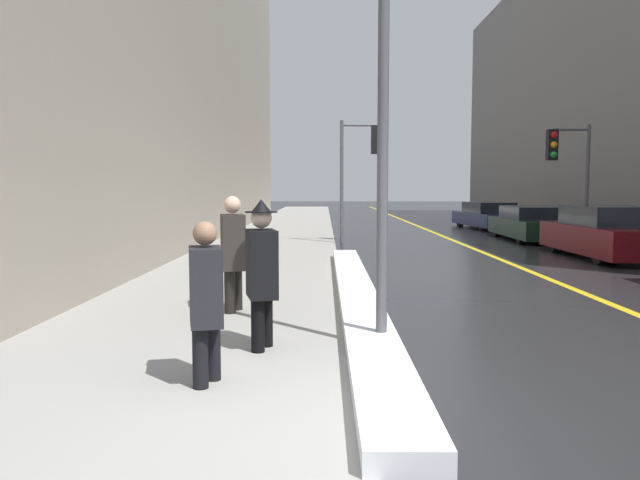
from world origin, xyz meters
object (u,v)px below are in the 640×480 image
at_px(pedestrian_nearside, 206,295).
at_px(parked_car_dark_green, 532,224).
at_px(traffic_light_near, 363,155).
at_px(pedestrian_with_shoulder_bag, 233,248).
at_px(traffic_light_far, 566,159).
at_px(parked_car_navy, 487,216).
at_px(lamp_post, 383,87).
at_px(pedestrian_trailing, 262,268).
at_px(parked_car_maroon, 606,234).

bearing_deg(pedestrian_nearside, parked_car_dark_green, 139.67).
height_order(traffic_light_near, pedestrian_nearside, traffic_light_near).
relative_size(pedestrian_with_shoulder_bag, parked_car_dark_green, 0.33).
relative_size(traffic_light_far, parked_car_navy, 0.74).
relative_size(lamp_post, traffic_light_near, 1.20).
relative_size(pedestrian_trailing, parked_car_navy, 0.33).
distance_m(pedestrian_with_shoulder_bag, parked_car_maroon, 10.86).
distance_m(pedestrian_nearside, parked_car_navy, 23.19).
xyz_separation_m(traffic_light_near, parked_car_navy, (5.88, 7.15, -2.26)).
relative_size(lamp_post, pedestrian_with_shoulder_bag, 2.85).
bearing_deg(traffic_light_near, pedestrian_nearside, -104.30).
distance_m(lamp_post, pedestrian_trailing, 2.32).
relative_size(lamp_post, parked_car_navy, 0.95).
distance_m(lamp_post, parked_car_dark_green, 15.90).
bearing_deg(pedestrian_with_shoulder_bag, parked_car_dark_green, 133.05).
bearing_deg(lamp_post, traffic_light_far, 61.24).
relative_size(parked_car_maroon, parked_car_dark_green, 0.94).
xyz_separation_m(pedestrian_trailing, parked_car_dark_green, (7.70, 14.45, -0.34)).
xyz_separation_m(parked_car_maroon, parked_car_dark_green, (-0.05, 5.46, -0.07)).
bearing_deg(parked_car_maroon, pedestrian_nearside, 141.61).
height_order(pedestrian_trailing, parked_car_maroon, pedestrian_trailing).
distance_m(traffic_light_near, parked_car_maroon, 7.63).
relative_size(traffic_light_far, parked_car_dark_green, 0.74).
bearing_deg(lamp_post, traffic_light_near, 87.45).
bearing_deg(traffic_light_near, pedestrian_with_shoulder_bag, -107.98).
bearing_deg(parked_car_maroon, pedestrian_trailing, 139.37).
distance_m(traffic_light_far, parked_car_dark_green, 3.32).
distance_m(traffic_light_far, parked_car_maroon, 3.48).
xyz_separation_m(pedestrian_with_shoulder_bag, parked_car_dark_green, (8.31, 12.38, -0.36)).
xyz_separation_m(traffic_light_far, parked_car_navy, (0.01, 8.66, -2.06)).
xyz_separation_m(parked_car_dark_green, parked_car_navy, (0.07, 6.05, -0.00)).
height_order(pedestrian_trailing, pedestrian_with_shoulder_bag, pedestrian_with_shoulder_bag).
height_order(traffic_light_near, parked_car_dark_green, traffic_light_near).
bearing_deg(traffic_light_far, pedestrian_nearside, 53.59).
bearing_deg(pedestrian_trailing, traffic_light_near, 158.88).
xyz_separation_m(pedestrian_trailing, pedestrian_with_shoulder_bag, (-0.61, 2.07, 0.02)).
bearing_deg(traffic_light_near, parked_car_dark_green, 5.17).
distance_m(lamp_post, parked_car_maroon, 11.23).
xyz_separation_m(pedestrian_nearside, pedestrian_trailing, (0.37, 1.21, 0.08)).
bearing_deg(parked_car_navy, traffic_light_near, 135.30).
bearing_deg(lamp_post, pedestrian_trailing, -176.77).
xyz_separation_m(lamp_post, parked_car_navy, (6.47, 20.43, -2.27)).
xyz_separation_m(lamp_post, parked_car_maroon, (6.45, 8.92, -2.20)).
distance_m(traffic_light_near, traffic_light_far, 6.07).
bearing_deg(parked_car_maroon, parked_car_navy, -0.03).
bearing_deg(parked_car_dark_green, pedestrian_trailing, 153.51).
bearing_deg(pedestrian_nearside, traffic_light_near, 158.11).
bearing_deg(pedestrian_trailing, pedestrian_with_shoulder_bag, -176.58).
xyz_separation_m(traffic_light_near, traffic_light_far, (5.87, -1.51, -0.20)).
bearing_deg(parked_car_navy, parked_car_maroon, 174.62).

